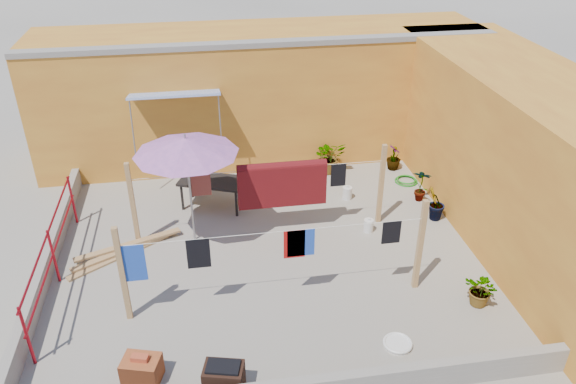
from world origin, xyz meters
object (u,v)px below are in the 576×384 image
Objects in this scene: patio_umbrella at (186,147)px; white_basin at (398,344)px; outdoor_table at (212,183)px; water_jug_a at (369,226)px; brick_stack at (142,369)px; water_jug_b at (347,193)px; plant_back_a at (329,156)px; brazier at (224,379)px; green_hose at (406,180)px.

patio_umbrella is 5.05m from white_basin.
outdoor_table is 3.51m from water_jug_a.
brick_stack is 6.31m from water_jug_b.
patio_umbrella reaches higher than plant_back_a.
plant_back_a is at bearing 22.37° from outdoor_table.
water_jug_b is (3.12, 5.04, -0.10)m from brazier.
patio_umbrella is 7.51× the size of water_jug_a.
patio_umbrella is 5.75m from green_hose.
patio_umbrella reaches higher than white_basin.
brick_stack is at bearing -124.87° from plant_back_a.
white_basin is 5.51m from green_hose.
outdoor_table is 5.22m from brazier.
brazier is 4.87m from water_jug_a.
outdoor_table is at bearing 153.68° from water_jug_a.
outdoor_table is at bearing -157.63° from plant_back_a.
plant_back_a is at bearing 87.53° from white_basin.
outdoor_table is at bearing 88.93° from brazier.
water_jug_a is (3.12, -1.54, -0.46)m from outdoor_table.
white_basin is at bearing -98.26° from water_jug_a.
green_hose is at bearing 51.80° from water_jug_a.
brick_stack is 0.75× the size of plant_back_a.
plant_back_a reaches higher than brick_stack.
white_basin is 0.56× the size of plant_back_a.
brick_stack reaches higher than green_hose.
water_jug_a is at bearing 36.57° from brick_stack.
brazier is at bearing -115.14° from plant_back_a.
water_jug_a is at bearing 81.74° from white_basin.
white_basin is at bearing 0.56° from brick_stack.
green_hose is at bearing 41.27° from brick_stack.
plant_back_a is (-1.72, 0.81, 0.38)m from green_hose.
brick_stack is 7.31m from plant_back_a.
plant_back_a reaches higher than green_hose.
white_basin is 1.48× the size of water_jug_a.
brick_stack is at bearing 160.76° from brazier.
outdoor_table is at bearing 119.13° from white_basin.
brick_stack is 1.86× the size of water_jug_b.
green_hose is (5.90, 5.18, -0.17)m from brick_stack.
brazier is at bearing -130.24° from green_hose.
water_jug_b is at bearing -161.13° from green_hose.
green_hose is (1.52, 1.93, -0.10)m from water_jug_a.
patio_umbrella reaches higher than water_jug_b.
water_jug_a is 2.45m from green_hose.
outdoor_table is at bearing 75.18° from brick_stack.
outdoor_table reaches higher than brick_stack.
green_hose is (1.61, 0.55, -0.11)m from water_jug_b.
water_jug_b is at bearing 58.25° from brazier.
brazier reaches higher than water_jug_b.
brazier reaches higher than brick_stack.
brick_stack is at bearing -103.42° from patio_umbrella.
brick_stack is (-1.27, -4.79, -0.39)m from outdoor_table.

